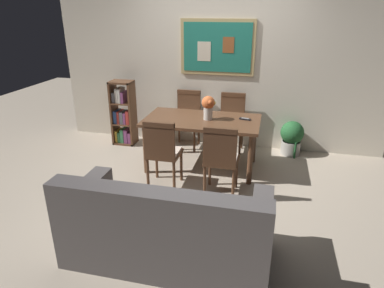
% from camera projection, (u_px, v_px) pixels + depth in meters
% --- Properties ---
extents(ground_plane, '(12.00, 12.00, 0.00)m').
position_uv_depth(ground_plane, '(196.00, 185.00, 4.40)').
color(ground_plane, tan).
extents(wall_back_with_painting, '(5.20, 0.14, 2.60)m').
position_uv_depth(wall_back_with_painting, '(218.00, 65.00, 5.30)').
color(wall_back_with_painting, beige).
rests_on(wall_back_with_painting, ground_plane).
extents(dining_table, '(1.57, 0.86, 0.72)m').
position_uv_depth(dining_table, '(202.00, 125.00, 4.66)').
color(dining_table, brown).
rests_on(dining_table, ground_plane).
extents(dining_chair_far_right, '(0.40, 0.41, 0.91)m').
position_uv_depth(dining_chair_far_right, '(232.00, 118.00, 5.30)').
color(dining_chair_far_right, brown).
rests_on(dining_chair_far_right, ground_plane).
extents(dining_chair_far_left, '(0.40, 0.41, 0.91)m').
position_uv_depth(dining_chair_far_left, '(188.00, 114.00, 5.47)').
color(dining_chair_far_left, brown).
rests_on(dining_chair_far_left, ground_plane).
extents(dining_chair_near_left, '(0.40, 0.41, 0.91)m').
position_uv_depth(dining_chair_near_left, '(162.00, 149.00, 4.13)').
color(dining_chair_near_left, brown).
rests_on(dining_chair_near_left, ground_plane).
extents(dining_chair_near_right, '(0.40, 0.41, 0.91)m').
position_uv_depth(dining_chair_near_right, '(221.00, 156.00, 3.95)').
color(dining_chair_near_right, brown).
rests_on(dining_chair_near_right, ground_plane).
extents(leather_couch, '(1.80, 0.84, 0.84)m').
position_uv_depth(leather_couch, '(167.00, 229.00, 3.00)').
color(leather_couch, '#514C4C').
rests_on(leather_couch, ground_plane).
extents(bookshelf, '(0.36, 0.28, 1.06)m').
position_uv_depth(bookshelf, '(123.00, 116.00, 5.59)').
color(bookshelf, brown).
rests_on(bookshelf, ground_plane).
extents(potted_ivy, '(0.35, 0.35, 0.54)m').
position_uv_depth(potted_ivy, '(292.00, 137.00, 5.22)').
color(potted_ivy, '#B2ADA3').
rests_on(potted_ivy, ground_plane).
extents(flower_vase, '(0.19, 0.18, 0.32)m').
position_uv_depth(flower_vase, '(208.00, 106.00, 4.54)').
color(flower_vase, beige).
rests_on(flower_vase, dining_table).
extents(tv_remote, '(0.16, 0.08, 0.02)m').
position_uv_depth(tv_remote, '(245.00, 119.00, 4.59)').
color(tv_remote, black).
rests_on(tv_remote, dining_table).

